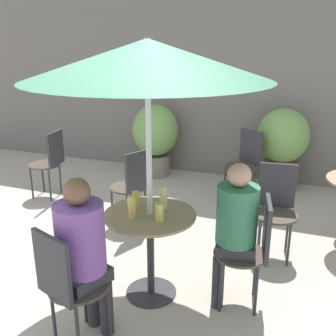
% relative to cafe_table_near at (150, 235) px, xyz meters
% --- Properties ---
extents(ground_plane, '(20.00, 20.00, 0.00)m').
position_rel_cafe_table_near_xyz_m(ground_plane, '(-0.24, -0.21, -0.54)').
color(ground_plane, '#B2A899').
extents(storefront_wall, '(10.00, 0.06, 3.00)m').
position_rel_cafe_table_near_xyz_m(storefront_wall, '(-0.24, 3.17, 0.96)').
color(storefront_wall, slate).
rests_on(storefront_wall, ground_plane).
extents(cafe_table_near, '(0.72, 0.72, 0.73)m').
position_rel_cafe_table_near_xyz_m(cafe_table_near, '(0.00, 0.00, 0.00)').
color(cafe_table_near, '#2D2D33').
rests_on(cafe_table_near, ground_plane).
extents(bistro_chair_0, '(0.44, 0.45, 0.89)m').
position_rel_cafe_table_near_xyz_m(bistro_chair_0, '(-0.27, -0.75, -0.00)').
color(bistro_chair_0, '#42382D').
rests_on(bistro_chair_0, ground_plane).
extents(bistro_chair_1, '(0.43, 0.41, 0.89)m').
position_rel_cafe_table_near_xyz_m(bistro_chair_1, '(0.79, 0.15, -0.00)').
color(bistro_chair_1, '#42382D').
rests_on(bistro_chair_1, ground_plane).
extents(bistro_chair_2, '(0.46, 0.45, 0.89)m').
position_rel_cafe_table_near_xyz_m(bistro_chair_2, '(-0.65, 1.07, -0.00)').
color(bistro_chair_2, '#42382D').
rests_on(bistro_chair_2, ground_plane).
extents(bistro_chair_3, '(0.46, 0.47, 0.89)m').
position_rel_cafe_table_near_xyz_m(bistro_chair_3, '(0.34, 2.37, -0.00)').
color(bistro_chair_3, '#42382D').
rests_on(bistro_chair_3, ground_plane).
extents(bistro_chair_4, '(0.41, 0.43, 0.89)m').
position_rel_cafe_table_near_xyz_m(bistro_chair_4, '(0.86, 1.03, -0.00)').
color(bistro_chair_4, '#42382D').
rests_on(bistro_chair_4, ground_plane).
extents(bistro_chair_5, '(0.42, 0.41, 0.89)m').
position_rel_cafe_table_near_xyz_m(bistro_chair_5, '(-2.04, 1.47, -0.00)').
color(bistro_chair_5, '#42382D').
rests_on(bistro_chair_5, ground_plane).
extents(seated_person_0, '(0.36, 0.38, 1.20)m').
position_rel_cafe_table_near_xyz_m(seated_person_0, '(-0.22, -0.61, 0.18)').
color(seated_person_0, '#2D2D33').
rests_on(seated_person_0, ground_plane).
extents(seated_person_1, '(0.34, 0.31, 1.17)m').
position_rel_cafe_table_near_xyz_m(seated_person_1, '(0.64, 0.12, 0.16)').
color(seated_person_1, '#2D2D33').
rests_on(seated_person_1, ground_plane).
extents(beer_glass_0, '(0.06, 0.06, 0.17)m').
position_rel_cafe_table_near_xyz_m(beer_glass_0, '(-0.10, -0.11, 0.27)').
color(beer_glass_0, '#DBC65B').
rests_on(beer_glass_0, cafe_table_near).
extents(beer_glass_1, '(0.07, 0.07, 0.14)m').
position_rel_cafe_table_near_xyz_m(beer_glass_1, '(0.12, -0.09, 0.26)').
color(beer_glass_1, '#DBC65B').
rests_on(beer_glass_1, cafe_table_near).
extents(beer_glass_2, '(0.06, 0.06, 0.18)m').
position_rel_cafe_table_near_xyz_m(beer_glass_2, '(0.06, 0.14, 0.28)').
color(beer_glass_2, beige).
rests_on(beer_glass_2, cafe_table_near).
extents(beer_glass_3, '(0.06, 0.06, 0.14)m').
position_rel_cafe_table_near_xyz_m(beer_glass_3, '(-0.14, 0.05, 0.26)').
color(beer_glass_3, '#DBC65B').
rests_on(beer_glass_3, cafe_table_near).
extents(potted_plant_0, '(0.69, 0.69, 1.10)m').
position_rel_cafe_table_near_xyz_m(potted_plant_0, '(-1.10, 2.78, 0.10)').
color(potted_plant_0, slate).
rests_on(potted_plant_0, ground_plane).
extents(potted_plant_1, '(0.69, 0.69, 1.14)m').
position_rel_cafe_table_near_xyz_m(potted_plant_1, '(0.75, 2.82, 0.11)').
color(potted_plant_1, '#93664C').
rests_on(potted_plant_1, ground_plane).
extents(umbrella, '(1.75, 1.75, 2.02)m').
position_rel_cafe_table_near_xyz_m(umbrella, '(0.00, -0.00, 1.34)').
color(umbrella, silver).
rests_on(umbrella, ground_plane).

